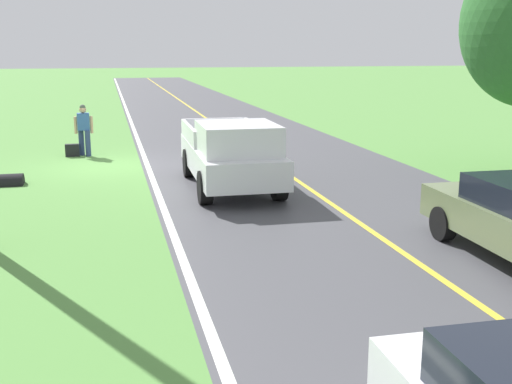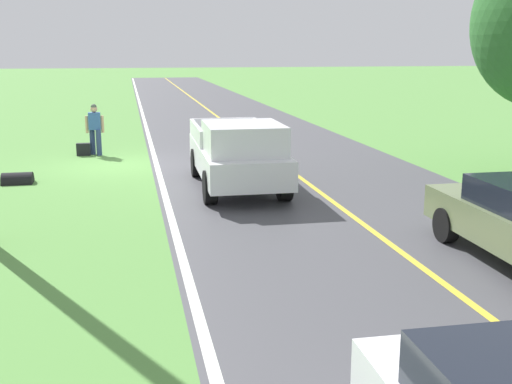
{
  "view_description": "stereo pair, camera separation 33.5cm",
  "coord_description": "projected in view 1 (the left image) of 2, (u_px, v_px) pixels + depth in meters",
  "views": [
    {
      "loc": [
        0.05,
        19.79,
        3.61
      ],
      "look_at": [
        -2.43,
        9.36,
        1.14
      ],
      "focal_mm": 44.04,
      "sensor_mm": 36.0,
      "label": 1
    },
    {
      "loc": [
        -0.28,
        19.86,
        3.61
      ],
      "look_at": [
        -2.43,
        9.36,
        1.14
      ],
      "focal_mm": 44.04,
      "sensor_mm": 36.0,
      "label": 2
    }
  ],
  "objects": [
    {
      "name": "ground_plane",
      "position": [
        111.0,
        166.0,
        19.58
      ],
      "size": [
        200.0,
        200.0,
        0.0
      ],
      "primitive_type": "plane",
      "color": "#568E42"
    },
    {
      "name": "road_surface",
      "position": [
        267.0,
        160.0,
        20.71
      ],
      "size": [
        8.18,
        120.0,
        0.0
      ],
      "primitive_type": "cube",
      "color": "#47474C",
      "rests_on": "ground"
    },
    {
      "name": "lane_edge_line",
      "position": [
        147.0,
        165.0,
        19.83
      ],
      "size": [
        0.16,
        117.6,
        0.0
      ],
      "primitive_type": "cube",
      "color": "silver",
      "rests_on": "ground"
    },
    {
      "name": "lane_centre_line",
      "position": [
        267.0,
        160.0,
        20.71
      ],
      "size": [
        0.14,
        117.6,
        0.0
      ],
      "primitive_type": "cube",
      "color": "gold",
      "rests_on": "ground"
    },
    {
      "name": "hitchhiker_walking",
      "position": [
        84.0,
        127.0,
        21.31
      ],
      "size": [
        0.62,
        0.51,
        1.75
      ],
      "color": "navy",
      "rests_on": "ground"
    },
    {
      "name": "suitcase_carried",
      "position": [
        72.0,
        150.0,
        21.31
      ],
      "size": [
        0.46,
        0.2,
        0.42
      ],
      "primitive_type": "cube",
      "rotation": [
        0.0,
        0.0,
        1.57
      ],
      "color": "black",
      "rests_on": "ground"
    },
    {
      "name": "pickup_truck_passing",
      "position": [
        232.0,
        153.0,
        16.18
      ],
      "size": [
        2.17,
        5.43,
        1.82
      ],
      "color": "silver",
      "rests_on": "ground"
    },
    {
      "name": "drainage_culvert",
      "position": [
        8.0,
        185.0,
        16.92
      ],
      "size": [
        0.8,
        0.6,
        0.6
      ],
      "primitive_type": "cylinder",
      "rotation": [
        0.0,
        1.57,
        0.0
      ],
      "color": "black",
      "rests_on": "ground"
    }
  ]
}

